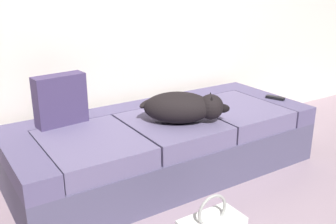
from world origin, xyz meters
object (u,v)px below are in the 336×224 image
Objects in this scene: throw_pillow at (60,100)px; couch at (164,145)px; tv_remote at (275,98)px; dog_dark at (184,107)px.

couch is at bearing -21.16° from throw_pillow.
throw_pillow is (-1.65, 0.39, 0.16)m from tv_remote.
tv_remote is at bearing 1.99° from dog_dark.
dog_dark is (0.05, -0.17, 0.33)m from couch.
throw_pillow is at bearing 158.84° from couch.
dog_dark is at bearing -72.73° from couch.
tv_remote is 1.70m from throw_pillow.
dog_dark is 1.70× the size of throw_pillow.
throw_pillow is (-0.66, 0.25, 0.39)m from couch.
dog_dark is 3.85× the size of tv_remote.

